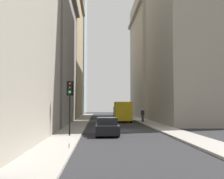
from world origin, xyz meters
TOP-DOWN VIEW (x-y plane):
  - ground_plane at (0.00, 0.00)m, footprint 135.00×135.00m
  - sidewalk_right at (0.00, 4.50)m, footprint 90.00×2.20m
  - sidewalk_left at (0.00, -4.50)m, footprint 90.00×2.20m
  - building_left_far at (31.55, -10.59)m, footprint 19.47×10.50m
  - building_left_midfar at (9.90, -10.60)m, footprint 16.40×10.00m
  - building_right_midfar at (10.04, 10.59)m, footprint 17.87×10.50m
  - building_right_far at (28.62, 10.59)m, footprint 18.03×10.50m
  - glass_tower_distant at (52.59, 12.60)m, footprint 16.33×14.00m
  - delivery_truck at (14.35, -1.40)m, footprint 6.46×2.25m
  - sedan_black at (-4.31, 1.40)m, footprint 4.30×1.78m
  - traffic_light_foreground at (-5.56, 4.23)m, footprint 0.43×0.52m
  - pedestrian at (11.17, -3.88)m, footprint 0.26×0.44m
  - discarded_bottle at (-11.71, 3.65)m, footprint 0.07×0.07m

SIDE VIEW (x-z plane):
  - ground_plane at x=0.00m, z-range 0.00..0.00m
  - sidewalk_right at x=0.00m, z-range 0.00..0.14m
  - sidewalk_left at x=0.00m, z-range 0.00..0.14m
  - discarded_bottle at x=-11.71m, z-range 0.11..0.38m
  - sedan_black at x=-4.31m, z-range -0.04..1.37m
  - pedestrian at x=11.17m, z-range 0.23..2.02m
  - delivery_truck at x=14.35m, z-range 0.04..2.88m
  - traffic_light_foreground at x=-5.56m, z-range 1.10..5.18m
  - building_right_midfar at x=10.04m, z-range 0.01..19.45m
  - building_left_far at x=31.55m, z-range 0.01..24.62m
  - building_right_far at x=28.62m, z-range 0.01..26.56m
  - building_left_midfar at x=9.90m, z-range 0.00..29.73m
  - glass_tower_distant at x=52.59m, z-range 0.00..63.23m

